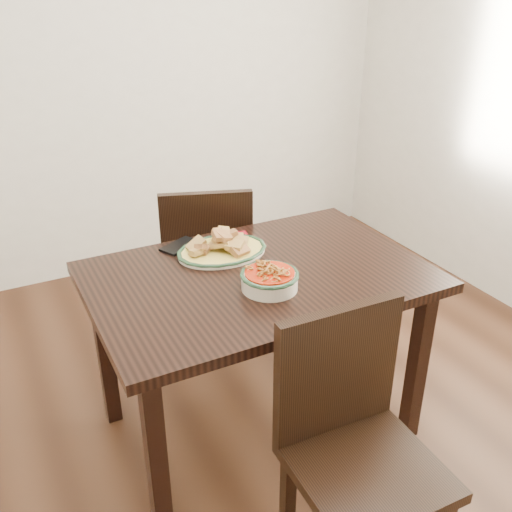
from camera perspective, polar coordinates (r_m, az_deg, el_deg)
name	(u,v)px	position (r m, az deg, el deg)	size (l,w,h in m)	color
floor	(261,422)	(2.59, 0.51, -16.26)	(3.50, 3.50, 0.00)	#311B0F
wall_back	(121,61)	(3.58, -13.34, 18.44)	(3.50, 0.10, 2.60)	silver
dining_table	(258,294)	(2.19, 0.24, -3.82)	(1.25, 0.83, 0.75)	black
chair_far	(207,260)	(2.79, -4.93, -0.45)	(0.53, 0.53, 0.89)	black
chair_near	(353,435)	(1.84, 9.67, -17.24)	(0.43, 0.43, 0.89)	black
fish_plate	(222,243)	(2.27, -3.43, 1.27)	(0.36, 0.28, 0.11)	beige
noodle_bowl	(270,278)	(2.01, 1.37, -2.18)	(0.21, 0.21, 0.08)	beige
smartphone	(180,246)	(2.36, -7.61, 1.02)	(0.16, 0.09, 0.01)	black
napkin	(234,238)	(2.40, -2.19, 1.79)	(0.13, 0.10, 0.01)	maroon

